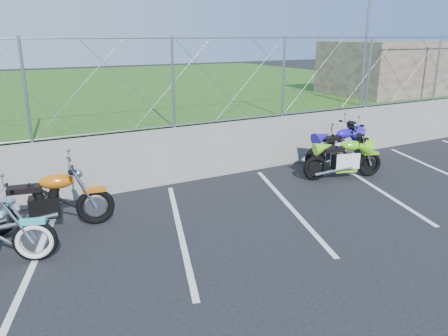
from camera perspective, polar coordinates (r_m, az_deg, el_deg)
ground at (r=7.03m, az=-2.48°, el=-11.10°), size 90.00×90.00×0.00m
retaining_wall at (r=9.84m, az=-11.72°, el=0.93°), size 30.00×0.22×1.30m
grass_field at (r=19.44m, az=-20.84°, el=8.00°), size 30.00×20.00×1.30m
stone_building at (r=17.29m, az=21.56°, el=12.14°), size 5.00×3.00×1.80m
chain_link_fence at (r=9.52m, az=-12.32°, el=10.51°), size 28.00×0.03×2.00m
sign_pole at (r=13.74m, az=17.93°, el=14.05°), size 0.08×0.08×3.00m
parking_lines at (r=8.34m, az=1.83°, el=-6.38°), size 18.29×4.31×0.01m
naked_orange at (r=8.22m, az=-22.03°, el=-4.32°), size 2.31×0.78×1.16m
sportbike_green at (r=10.81m, az=15.43°, el=1.01°), size 1.97×0.78×1.05m
sportbike_blue at (r=11.74m, az=14.76°, el=2.49°), size 2.18×0.78×1.13m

